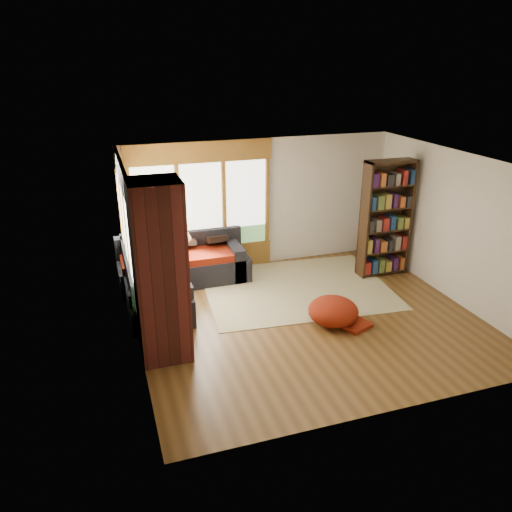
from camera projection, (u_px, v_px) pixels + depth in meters
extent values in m
plane|color=#523516|center=(307.00, 317.00, 8.35)|extent=(5.50, 5.50, 0.00)
plane|color=white|center=(314.00, 163.00, 7.37)|extent=(5.50, 5.50, 0.00)
cube|color=silver|center=(260.00, 203.00, 10.06)|extent=(5.50, 0.04, 2.60)
cube|color=silver|center=(399.00, 319.00, 5.66)|extent=(5.50, 0.04, 2.60)
cube|color=silver|center=(132.00, 266.00, 7.07)|extent=(0.04, 5.00, 2.60)
cube|color=silver|center=(456.00, 228.00, 8.65)|extent=(0.04, 5.00, 2.60)
cube|color=olive|center=(202.00, 207.00, 9.67)|extent=(2.82, 0.10, 1.90)
cube|color=white|center=(202.00, 207.00, 9.67)|extent=(2.54, 0.09, 1.62)
cube|color=olive|center=(127.00, 236.00, 8.11)|extent=(0.10, 2.62, 1.90)
cube|color=white|center=(127.00, 236.00, 8.11)|extent=(0.09, 2.36, 1.62)
cube|color=#718F61|center=(123.00, 199.00, 8.71)|extent=(0.03, 0.72, 0.90)
cube|color=#471914|center=(160.00, 273.00, 6.86)|extent=(0.70, 0.70, 2.60)
cube|color=black|center=(186.00, 271.00, 9.60)|extent=(2.20, 0.90, 0.42)
cube|color=black|center=(182.00, 246.00, 9.76)|extent=(2.20, 0.20, 0.38)
cube|color=black|center=(236.00, 261.00, 9.85)|extent=(0.20, 0.90, 0.60)
cube|color=maroon|center=(181.00, 261.00, 9.36)|extent=(1.90, 0.66, 0.12)
cube|color=black|center=(156.00, 290.00, 8.84)|extent=(0.90, 2.20, 0.42)
cube|color=black|center=(134.00, 272.00, 8.59)|extent=(0.20, 2.20, 0.38)
cube|color=black|center=(164.00, 311.00, 7.92)|extent=(0.90, 0.20, 0.60)
cube|color=maroon|center=(165.00, 283.00, 8.46)|extent=(0.66, 1.20, 0.12)
cube|color=maroon|center=(158.00, 263.00, 9.30)|extent=(0.66, 0.66, 0.12)
cube|color=beige|center=(297.00, 288.00, 9.39)|extent=(3.60, 2.87, 0.01)
cube|color=#331F11|center=(407.00, 217.00, 9.75)|extent=(0.04, 0.33, 2.28)
cube|color=#331F11|center=(364.00, 221.00, 9.48)|extent=(0.04, 0.33, 2.28)
cube|color=#331F11|center=(382.00, 217.00, 9.75)|extent=(0.98, 0.02, 2.28)
cube|color=#331F11|center=(380.00, 270.00, 10.02)|extent=(0.90, 0.31, 0.03)
cube|color=#331F11|center=(383.00, 250.00, 9.86)|extent=(0.90, 0.31, 0.03)
cube|color=#331F11|center=(385.00, 229.00, 9.70)|extent=(0.90, 0.31, 0.03)
cube|color=#331F11|center=(387.00, 208.00, 9.53)|extent=(0.90, 0.31, 0.03)
cube|color=#331F11|center=(389.00, 185.00, 9.37)|extent=(0.90, 0.31, 0.03)
cube|color=#331F11|center=(392.00, 162.00, 9.20)|extent=(0.90, 0.31, 0.03)
cube|color=#726659|center=(386.00, 219.00, 9.60)|extent=(0.86, 0.25, 2.12)
ellipsoid|color=maroon|center=(333.00, 310.00, 8.09)|extent=(1.03, 1.03, 0.44)
ellipsoid|color=brown|center=(167.00, 253.00, 9.07)|extent=(0.94, 0.77, 0.27)
sphere|color=brown|center=(181.00, 243.00, 9.19)|extent=(0.42, 0.42, 0.33)
cone|color=brown|center=(178.00, 237.00, 9.11)|extent=(0.15, 0.15, 0.14)
ellipsoid|color=#302114|center=(173.00, 264.00, 8.61)|extent=(0.51, 0.77, 0.26)
sphere|color=#302114|center=(169.00, 252.00, 8.81)|extent=(0.31, 0.31, 0.31)
cone|color=#302114|center=(170.00, 246.00, 8.72)|extent=(0.12, 0.12, 0.13)
cube|color=black|center=(218.00, 238.00, 9.79)|extent=(0.45, 0.12, 0.45)
cube|color=black|center=(188.00, 241.00, 9.61)|extent=(0.45, 0.12, 0.45)
cube|color=black|center=(141.00, 255.00, 8.94)|extent=(0.45, 0.12, 0.45)
cube|color=black|center=(149.00, 280.00, 7.97)|extent=(0.45, 0.12, 0.45)
cube|color=maroon|center=(156.00, 245.00, 9.44)|extent=(0.42, 0.12, 0.42)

